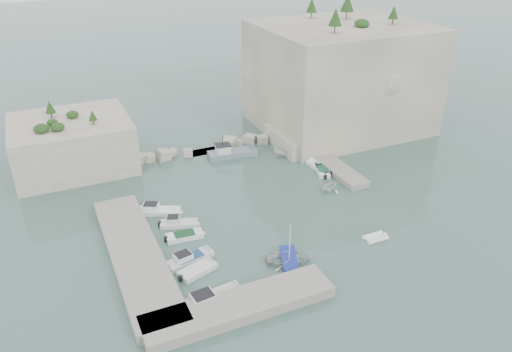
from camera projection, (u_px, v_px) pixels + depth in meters
name	position (u px, v px, depth m)	size (l,w,h in m)	color
ground	(277.00, 219.00, 59.45)	(400.00, 400.00, 0.00)	#42635A
cliff_east	(340.00, 77.00, 82.54)	(26.00, 22.00, 17.00)	beige
cliff_terrace	(300.00, 138.00, 78.18)	(8.00, 10.00, 2.50)	beige
outcrop_west	(73.00, 143.00, 70.73)	(16.00, 14.00, 7.00)	beige
quay_west	(136.00, 256.00, 52.17)	(5.00, 24.00, 1.10)	#9E9689
quay_south	(240.00, 306.00, 45.43)	(18.00, 4.00, 1.10)	#9E9689
ledge_east	(329.00, 163.00, 72.29)	(3.00, 16.00, 0.80)	#9E9689
breakwater	(207.00, 147.00, 76.55)	(28.00, 3.00, 1.40)	beige
motorboat_a	(158.00, 213.00, 60.72)	(5.87, 1.75, 1.40)	white
motorboat_b	(179.00, 226.00, 58.22)	(4.72, 1.55, 1.40)	silver
motorboat_c	(185.00, 238.00, 56.04)	(4.47, 1.63, 0.70)	white
motorboat_d	(190.00, 261.00, 52.23)	(5.61, 1.67, 1.40)	silver
motorboat_e	(198.00, 272.00, 50.63)	(4.37, 1.79, 0.70)	silver
motorboat_f	(212.00, 301.00, 46.75)	(6.82, 2.03, 1.40)	silver
rowboat	(289.00, 262.00, 52.17)	(3.46, 4.85, 1.00)	silver
inflatable_dinghy	(375.00, 239.00, 55.85)	(2.89, 1.40, 0.44)	white
tender_east_a	(329.00, 190.00, 65.79)	(2.65, 3.08, 1.62)	white
tender_east_b	(322.00, 172.00, 70.46)	(4.50, 1.53, 0.70)	white
tender_east_c	(320.00, 169.00, 71.43)	(5.38, 1.74, 0.70)	white
tender_east_d	(288.00, 156.00, 75.31)	(1.63, 4.34, 1.68)	white
work_boat	(233.00, 156.00, 75.24)	(8.08, 2.39, 2.20)	slate
rowboat_mast	(290.00, 241.00, 50.97)	(0.10, 0.10, 4.20)	white
vegetation	(312.00, 19.00, 77.44)	(53.48, 13.88, 13.40)	#1E4219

